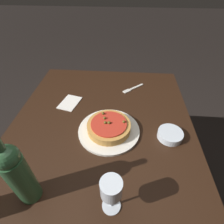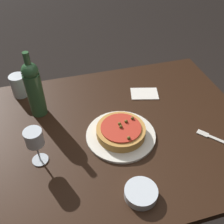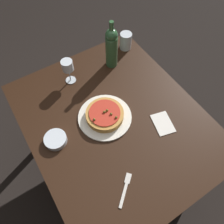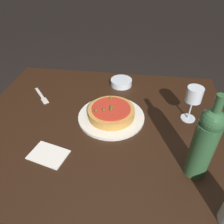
% 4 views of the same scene
% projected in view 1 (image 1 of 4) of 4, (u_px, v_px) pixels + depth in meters
% --- Properties ---
extents(ground_plane, '(14.00, 14.00, 0.00)m').
position_uv_depth(ground_plane, '(105.00, 192.00, 1.40)').
color(ground_plane, black).
extents(dining_table, '(1.13, 0.94, 0.76)m').
position_uv_depth(dining_table, '(102.00, 138.00, 0.96)').
color(dining_table, black).
rests_on(dining_table, ground_plane).
extents(dinner_plate, '(0.30, 0.30, 0.01)m').
position_uv_depth(dinner_plate, '(109.00, 130.00, 0.86)').
color(dinner_plate, silver).
rests_on(dinner_plate, dining_table).
extents(pizza, '(0.21, 0.21, 0.05)m').
position_uv_depth(pizza, '(109.00, 126.00, 0.84)').
color(pizza, '#BC843D').
rests_on(pizza, dinner_plate).
extents(wine_glass, '(0.07, 0.07, 0.16)m').
position_uv_depth(wine_glass, '(111.00, 190.00, 0.52)').
color(wine_glass, silver).
rests_on(wine_glass, dining_table).
extents(wine_bottle, '(0.07, 0.07, 0.32)m').
position_uv_depth(wine_bottle, '(18.00, 174.00, 0.54)').
color(wine_bottle, '#2D5633').
rests_on(wine_bottle, dining_table).
extents(side_bowl, '(0.12, 0.12, 0.03)m').
position_uv_depth(side_bowl, '(170.00, 135.00, 0.82)').
color(side_bowl, silver).
rests_on(side_bowl, dining_table).
extents(fork, '(0.12, 0.14, 0.00)m').
position_uv_depth(fork, '(132.00, 89.00, 1.14)').
color(fork, beige).
rests_on(fork, dining_table).
extents(paper_napkin, '(0.16, 0.13, 0.00)m').
position_uv_depth(paper_napkin, '(70.00, 103.00, 1.03)').
color(paper_napkin, silver).
rests_on(paper_napkin, dining_table).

